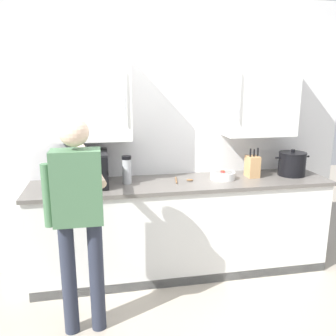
{
  "coord_description": "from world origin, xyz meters",
  "views": [
    {
      "loc": [
        -0.75,
        -2.45,
        1.83
      ],
      "look_at": [
        -0.15,
        0.63,
        1.08
      ],
      "focal_mm": 37.54,
      "sensor_mm": 36.0,
      "label": 1
    }
  ],
  "objects_px": {
    "microwave_oven": "(78,169)",
    "person_figure": "(78,209)",
    "wooden_spoon": "(183,180)",
    "knife_block": "(252,166)",
    "stock_pot": "(292,164)",
    "thermos_flask": "(127,170)",
    "fruit_bowl": "(223,175)"
  },
  "relations": [
    {
      "from": "wooden_spoon",
      "to": "person_figure",
      "type": "height_order",
      "value": "person_figure"
    },
    {
      "from": "thermos_flask",
      "to": "knife_block",
      "type": "distance_m",
      "value": 1.24
    },
    {
      "from": "stock_pot",
      "to": "wooden_spoon",
      "type": "distance_m",
      "value": 1.13
    },
    {
      "from": "stock_pot",
      "to": "fruit_bowl",
      "type": "bearing_deg",
      "value": -179.73
    },
    {
      "from": "stock_pot",
      "to": "fruit_bowl",
      "type": "xyz_separation_m",
      "value": [
        -0.73,
        -0.0,
        -0.08
      ]
    },
    {
      "from": "thermos_flask",
      "to": "stock_pot",
      "type": "height_order",
      "value": "stock_pot"
    },
    {
      "from": "wooden_spoon",
      "to": "stock_pot",
      "type": "bearing_deg",
      "value": 0.24
    },
    {
      "from": "stock_pot",
      "to": "person_figure",
      "type": "height_order",
      "value": "person_figure"
    },
    {
      "from": "microwave_oven",
      "to": "stock_pot",
      "type": "xyz_separation_m",
      "value": [
        2.09,
        -0.02,
        -0.04
      ]
    },
    {
      "from": "stock_pot",
      "to": "knife_block",
      "type": "bearing_deg",
      "value": 177.56
    },
    {
      "from": "fruit_bowl",
      "to": "knife_block",
      "type": "height_order",
      "value": "knife_block"
    },
    {
      "from": "microwave_oven",
      "to": "fruit_bowl",
      "type": "bearing_deg",
      "value": -0.81
    },
    {
      "from": "microwave_oven",
      "to": "person_figure",
      "type": "relative_size",
      "value": 0.3
    },
    {
      "from": "person_figure",
      "to": "stock_pot",
      "type": "bearing_deg",
      "value": 19.57
    },
    {
      "from": "fruit_bowl",
      "to": "person_figure",
      "type": "relative_size",
      "value": 0.15
    },
    {
      "from": "wooden_spoon",
      "to": "person_figure",
      "type": "xyz_separation_m",
      "value": [
        -0.94,
        -0.73,
        0.03
      ]
    },
    {
      "from": "person_figure",
      "to": "wooden_spoon",
      "type": "bearing_deg",
      "value": 37.83
    },
    {
      "from": "microwave_oven",
      "to": "person_figure",
      "type": "height_order",
      "value": "person_figure"
    },
    {
      "from": "microwave_oven",
      "to": "stock_pot",
      "type": "relative_size",
      "value": 1.32
    },
    {
      "from": "thermos_flask",
      "to": "person_figure",
      "type": "distance_m",
      "value": 0.85
    },
    {
      "from": "knife_block",
      "to": "microwave_oven",
      "type": "bearing_deg",
      "value": -179.94
    },
    {
      "from": "stock_pot",
      "to": "knife_block",
      "type": "relative_size",
      "value": 1.24
    },
    {
      "from": "thermos_flask",
      "to": "knife_block",
      "type": "relative_size",
      "value": 0.89
    },
    {
      "from": "wooden_spoon",
      "to": "knife_block",
      "type": "bearing_deg",
      "value": 1.82
    },
    {
      "from": "fruit_bowl",
      "to": "person_figure",
      "type": "xyz_separation_m",
      "value": [
        -1.33,
        -0.73,
        0.0
      ]
    },
    {
      "from": "fruit_bowl",
      "to": "person_figure",
      "type": "height_order",
      "value": "person_figure"
    },
    {
      "from": "microwave_oven",
      "to": "wooden_spoon",
      "type": "distance_m",
      "value": 0.98
    },
    {
      "from": "stock_pot",
      "to": "fruit_bowl",
      "type": "relative_size",
      "value": 1.53
    },
    {
      "from": "person_figure",
      "to": "microwave_oven",
      "type": "bearing_deg",
      "value": 92.45
    },
    {
      "from": "wooden_spoon",
      "to": "microwave_oven",
      "type": "bearing_deg",
      "value": 178.79
    },
    {
      "from": "microwave_oven",
      "to": "thermos_flask",
      "type": "xyz_separation_m",
      "value": [
        0.43,
        -0.01,
        -0.02
      ]
    },
    {
      "from": "fruit_bowl",
      "to": "knife_block",
      "type": "relative_size",
      "value": 0.81
    }
  ]
}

